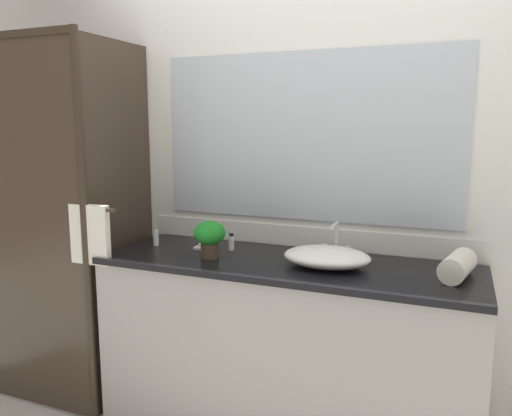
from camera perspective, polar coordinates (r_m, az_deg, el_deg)
wall_back_with_mirror at (r=2.66m, az=5.82°, el=4.21°), size 4.40×0.06×2.60m
vanity_cabinet at (r=2.57m, az=3.31°, el=-15.76°), size 1.80×0.58×0.90m
shower_enclosure at (r=2.89m, az=-22.66°, el=-1.56°), size 1.20×0.59×2.00m
sink_basin at (r=2.34m, az=8.04°, el=-5.53°), size 0.40×0.31×0.09m
faucet at (r=2.51m, az=9.08°, el=-4.24°), size 0.17×0.13×0.18m
potted_plant at (r=2.46m, az=-5.29°, el=-3.18°), size 0.15×0.15×0.18m
soap_dish at (r=2.65m, az=-5.85°, el=-4.34°), size 0.10×0.07×0.04m
amenity_bottle_shampoo at (r=2.76m, az=-11.29°, el=-3.20°), size 0.03×0.03×0.10m
amenity_bottle_conditioner at (r=2.61m, az=-2.81°, el=-3.90°), size 0.03×0.03×0.09m
rolled_towel_near_edge at (r=2.30m, az=21.93°, el=-6.11°), size 0.16×0.27×0.11m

